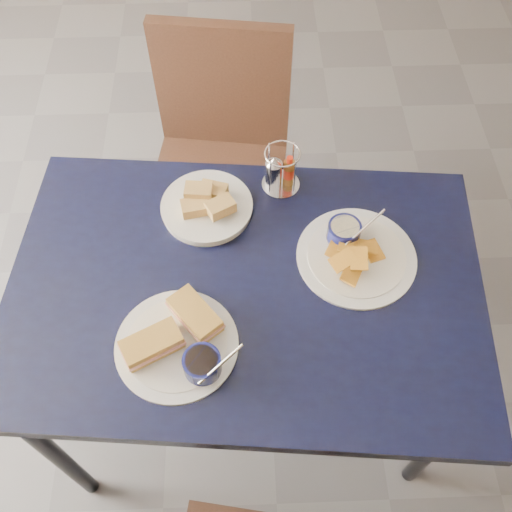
{
  "coord_description": "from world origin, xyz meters",
  "views": [
    {
      "loc": [
        -0.08,
        -0.97,
        2.03
      ],
      "look_at": [
        -0.05,
        -0.18,
        0.82
      ],
      "focal_mm": 40.0,
      "sensor_mm": 36.0,
      "label": 1
    }
  ],
  "objects_px": {
    "sandwich_plate": "(180,341)",
    "condiment_caddy": "(280,172)",
    "bread_basket": "(207,205)",
    "chair_far": "(217,146)",
    "plantain_plate": "(353,249)",
    "dining_table": "(245,296)"
  },
  "relations": [
    {
      "from": "bread_basket",
      "to": "condiment_caddy",
      "type": "bearing_deg",
      "value": 22.44
    },
    {
      "from": "chair_far",
      "to": "sandwich_plate",
      "type": "xyz_separation_m",
      "value": [
        -0.08,
        -0.85,
        0.22
      ]
    },
    {
      "from": "chair_far",
      "to": "plantain_plate",
      "type": "xyz_separation_m",
      "value": [
        0.37,
        -0.59,
        0.21
      ]
    },
    {
      "from": "bread_basket",
      "to": "condiment_caddy",
      "type": "distance_m",
      "value": 0.23
    },
    {
      "from": "dining_table",
      "to": "chair_far",
      "type": "height_order",
      "value": "chair_far"
    },
    {
      "from": "bread_basket",
      "to": "chair_far",
      "type": "bearing_deg",
      "value": 87.97
    },
    {
      "from": "plantain_plate",
      "to": "condiment_caddy",
      "type": "height_order",
      "value": "condiment_caddy"
    },
    {
      "from": "condiment_caddy",
      "to": "sandwich_plate",
      "type": "bearing_deg",
      "value": -118.2
    },
    {
      "from": "chair_far",
      "to": "sandwich_plate",
      "type": "distance_m",
      "value": 0.88
    },
    {
      "from": "chair_far",
      "to": "plantain_plate",
      "type": "height_order",
      "value": "chair_far"
    },
    {
      "from": "plantain_plate",
      "to": "condiment_caddy",
      "type": "distance_m",
      "value": 0.31
    },
    {
      "from": "sandwich_plate",
      "to": "condiment_caddy",
      "type": "height_order",
      "value": "condiment_caddy"
    },
    {
      "from": "chair_far",
      "to": "condiment_caddy",
      "type": "bearing_deg",
      "value": -61.24
    },
    {
      "from": "sandwich_plate",
      "to": "condiment_caddy",
      "type": "distance_m",
      "value": 0.57
    },
    {
      "from": "sandwich_plate",
      "to": "dining_table",
      "type": "bearing_deg",
      "value": 46.21
    },
    {
      "from": "condiment_caddy",
      "to": "plantain_plate",
      "type": "bearing_deg",
      "value": -53.37
    },
    {
      "from": "sandwich_plate",
      "to": "plantain_plate",
      "type": "relative_size",
      "value": 0.98
    },
    {
      "from": "dining_table",
      "to": "condiment_caddy",
      "type": "bearing_deg",
      "value": 72.03
    },
    {
      "from": "dining_table",
      "to": "condiment_caddy",
      "type": "height_order",
      "value": "condiment_caddy"
    },
    {
      "from": "chair_far",
      "to": "bread_basket",
      "type": "distance_m",
      "value": 0.49
    },
    {
      "from": "dining_table",
      "to": "sandwich_plate",
      "type": "bearing_deg",
      "value": -133.79
    },
    {
      "from": "chair_far",
      "to": "condiment_caddy",
      "type": "xyz_separation_m",
      "value": [
        0.19,
        -0.35,
        0.25
      ]
    }
  ]
}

